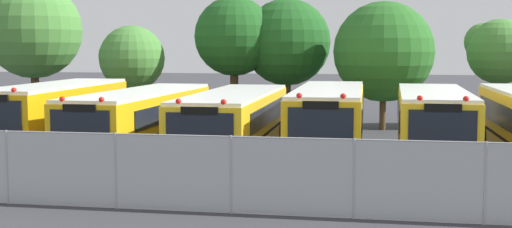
{
  "coord_description": "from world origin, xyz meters",
  "views": [
    {
      "loc": [
        1.93,
        -25.6,
        4.12
      ],
      "look_at": [
        -2.76,
        0.0,
        1.6
      ],
      "focal_mm": 48.78,
      "sensor_mm": 36.0,
      "label": 1
    }
  ],
  "objects_px": {
    "school_bus_0": "(57,114)",
    "school_bus_2": "(235,121)",
    "school_bus_3": "(329,120)",
    "tree_2": "(234,36)",
    "tree_3": "(289,42)",
    "school_bus_1": "(142,118)",
    "traffic_cone": "(106,191)",
    "school_bus_4": "(433,122)",
    "tree_0": "(32,32)",
    "tree_4": "(383,49)",
    "tree_1": "(129,58)",
    "tree_5": "(497,50)"
  },
  "relations": [
    {
      "from": "school_bus_0",
      "to": "school_bus_2",
      "type": "xyz_separation_m",
      "value": [
        7.35,
        -0.32,
        -0.11
      ]
    },
    {
      "from": "school_bus_3",
      "to": "tree_2",
      "type": "bearing_deg",
      "value": -62.49
    },
    {
      "from": "tree_3",
      "to": "school_bus_0",
      "type": "bearing_deg",
      "value": -124.33
    },
    {
      "from": "school_bus_1",
      "to": "school_bus_3",
      "type": "relative_size",
      "value": 1.05
    },
    {
      "from": "traffic_cone",
      "to": "tree_2",
      "type": "bearing_deg",
      "value": 91.63
    },
    {
      "from": "tree_2",
      "to": "school_bus_4",
      "type": "bearing_deg",
      "value": -47.46
    },
    {
      "from": "tree_0",
      "to": "tree_4",
      "type": "height_order",
      "value": "tree_0"
    },
    {
      "from": "tree_0",
      "to": "tree_2",
      "type": "xyz_separation_m",
      "value": [
        10.87,
        1.36,
        -0.23
      ]
    },
    {
      "from": "tree_0",
      "to": "tree_1",
      "type": "relative_size",
      "value": 1.45
    },
    {
      "from": "tree_2",
      "to": "traffic_cone",
      "type": "xyz_separation_m",
      "value": [
        0.54,
        -18.94,
        -4.43
      ]
    },
    {
      "from": "school_bus_0",
      "to": "school_bus_4",
      "type": "xyz_separation_m",
      "value": [
        14.63,
        0.04,
        -0.05
      ]
    },
    {
      "from": "school_bus_1",
      "to": "school_bus_2",
      "type": "xyz_separation_m",
      "value": [
        3.75,
        -0.21,
        0.0
      ]
    },
    {
      "from": "tree_3",
      "to": "tree_4",
      "type": "relative_size",
      "value": 1.05
    },
    {
      "from": "tree_1",
      "to": "tree_4",
      "type": "height_order",
      "value": "tree_4"
    },
    {
      "from": "school_bus_1",
      "to": "traffic_cone",
      "type": "height_order",
      "value": "school_bus_1"
    },
    {
      "from": "tree_4",
      "to": "traffic_cone",
      "type": "relative_size",
      "value": 11.5
    },
    {
      "from": "school_bus_4",
      "to": "tree_1",
      "type": "relative_size",
      "value": 1.86
    },
    {
      "from": "tree_3",
      "to": "tree_5",
      "type": "height_order",
      "value": "tree_3"
    },
    {
      "from": "traffic_cone",
      "to": "tree_3",
      "type": "bearing_deg",
      "value": 83.5
    },
    {
      "from": "school_bus_4",
      "to": "tree_3",
      "type": "distance_m",
      "value": 13.6
    },
    {
      "from": "school_bus_3",
      "to": "tree_5",
      "type": "relative_size",
      "value": 1.87
    },
    {
      "from": "tree_2",
      "to": "traffic_cone",
      "type": "height_order",
      "value": "tree_2"
    },
    {
      "from": "school_bus_2",
      "to": "tree_3",
      "type": "xyz_separation_m",
      "value": [
        0.46,
        11.75,
        3.01
      ]
    },
    {
      "from": "tree_3",
      "to": "tree_4",
      "type": "xyz_separation_m",
      "value": [
        5.0,
        -2.12,
        -0.37
      ]
    },
    {
      "from": "tree_1",
      "to": "school_bus_3",
      "type": "bearing_deg",
      "value": -38.97
    },
    {
      "from": "tree_0",
      "to": "tree_4",
      "type": "xyz_separation_m",
      "value": [
        18.66,
        0.14,
        -0.94
      ]
    },
    {
      "from": "tree_0",
      "to": "traffic_cone",
      "type": "distance_m",
      "value": 21.47
    },
    {
      "from": "school_bus_3",
      "to": "traffic_cone",
      "type": "relative_size",
      "value": 18.73
    },
    {
      "from": "tree_0",
      "to": "tree_1",
      "type": "bearing_deg",
      "value": -3.18
    },
    {
      "from": "school_bus_3",
      "to": "tree_4",
      "type": "distance_m",
      "value": 9.98
    },
    {
      "from": "school_bus_4",
      "to": "school_bus_1",
      "type": "bearing_deg",
      "value": 1.54
    },
    {
      "from": "traffic_cone",
      "to": "school_bus_3",
      "type": "bearing_deg",
      "value": 57.08
    },
    {
      "from": "school_bus_0",
      "to": "tree_4",
      "type": "distance_m",
      "value": 16.02
    },
    {
      "from": "school_bus_3",
      "to": "tree_1",
      "type": "relative_size",
      "value": 1.98
    },
    {
      "from": "tree_1",
      "to": "tree_2",
      "type": "height_order",
      "value": "tree_2"
    },
    {
      "from": "tree_5",
      "to": "school_bus_2",
      "type": "bearing_deg",
      "value": -133.32
    },
    {
      "from": "tree_2",
      "to": "tree_5",
      "type": "xyz_separation_m",
      "value": [
        13.54,
        1.02,
        -0.78
      ]
    },
    {
      "from": "school_bus_1",
      "to": "tree_5",
      "type": "height_order",
      "value": "tree_5"
    },
    {
      "from": "school_bus_2",
      "to": "school_bus_1",
      "type": "bearing_deg",
      "value": -4.0
    },
    {
      "from": "traffic_cone",
      "to": "school_bus_1",
      "type": "bearing_deg",
      "value": 103.17
    },
    {
      "from": "school_bus_1",
      "to": "tree_3",
      "type": "height_order",
      "value": "tree_3"
    },
    {
      "from": "school_bus_1",
      "to": "school_bus_4",
      "type": "distance_m",
      "value": 11.03
    },
    {
      "from": "tree_1",
      "to": "tree_5",
      "type": "height_order",
      "value": "tree_5"
    },
    {
      "from": "school_bus_1",
      "to": "tree_2",
      "type": "distance_m",
      "value": 11.25
    },
    {
      "from": "school_bus_4",
      "to": "tree_1",
      "type": "distance_m",
      "value": 17.42
    },
    {
      "from": "school_bus_0",
      "to": "tree_5",
      "type": "xyz_separation_m",
      "value": [
        18.54,
        11.55,
        2.47
      ]
    },
    {
      "from": "tree_0",
      "to": "tree_4",
      "type": "distance_m",
      "value": 18.69
    },
    {
      "from": "school_bus_0",
      "to": "tree_0",
      "type": "relative_size",
      "value": 1.3
    },
    {
      "from": "school_bus_3",
      "to": "tree_1",
      "type": "height_order",
      "value": "tree_1"
    },
    {
      "from": "school_bus_4",
      "to": "tree_4",
      "type": "bearing_deg",
      "value": -78.09
    }
  ]
}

